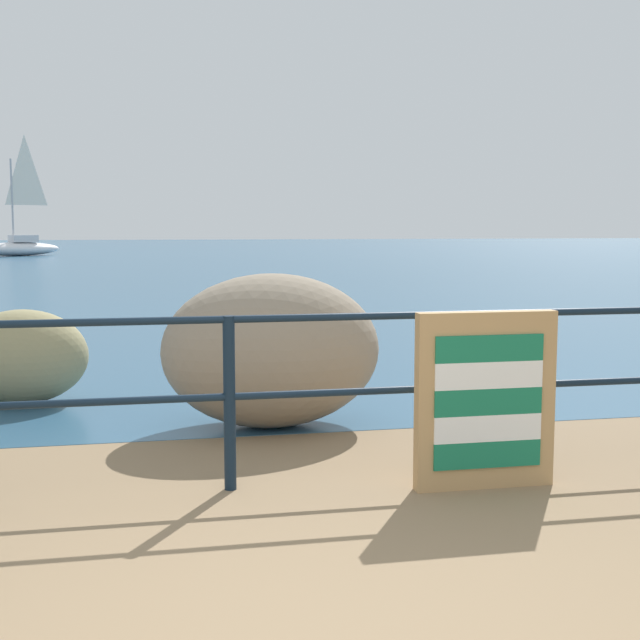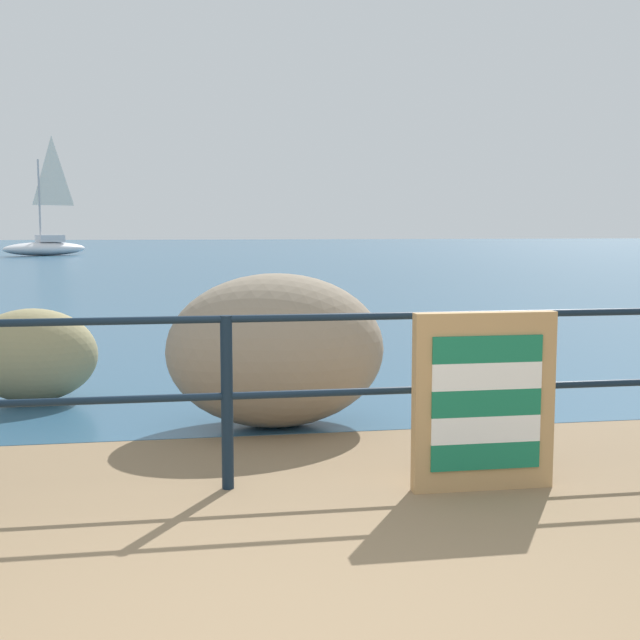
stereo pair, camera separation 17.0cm
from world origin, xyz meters
The scene contains 7 objects.
ground_plane centered at (0.00, 20.00, -0.05)m, with size 120.00×120.00×0.10m, color #846B4C.
sea_surface centered at (0.00, 48.29, 0.00)m, with size 120.00×90.00×0.01m, color #2D5675.
promenade_railing centered at (0.00, 2.08, 0.64)m, with size 9.00×0.07×1.02m.
folded_deckchair_stack centered at (1.47, 1.82, 0.52)m, with size 0.84×0.10×1.04m.
breakwater_boulder_main centered at (0.46, 3.56, 0.59)m, with size 1.67×1.08×1.18m.
breakwater_boulder_left centered at (-1.53, 4.81, 0.41)m, with size 1.11×0.74×0.82m.
sailboat centered at (-7.06, 42.41, 0.71)m, with size 4.43×3.42×6.16m.
Camera 2 is at (-0.26, -2.70, 1.53)m, focal length 46.95 mm.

